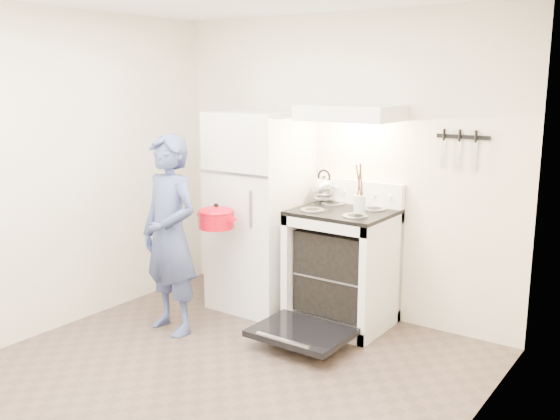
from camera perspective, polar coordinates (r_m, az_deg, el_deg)
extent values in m
plane|color=#504038|center=(4.27, -7.47, -15.67)|extent=(3.60, 3.60, 0.00)
cube|color=beige|center=(5.30, 5.44, 4.05)|extent=(3.20, 0.02, 2.50)
cube|color=white|center=(5.39, -1.86, -0.08)|extent=(0.70, 0.70, 1.70)
cube|color=white|center=(5.08, 5.70, -5.44)|extent=(0.76, 0.65, 0.92)
cube|color=black|center=(4.96, 5.81, -0.19)|extent=(0.76, 0.65, 0.03)
cube|color=white|center=(5.18, 7.39, 1.59)|extent=(0.76, 0.07, 0.20)
cube|color=black|center=(4.72, 1.98, -11.12)|extent=(0.70, 0.54, 0.04)
cube|color=gray|center=(5.09, 5.70, -5.65)|extent=(0.60, 0.52, 0.01)
cube|color=white|center=(4.92, 6.44, 8.82)|extent=(0.76, 0.50, 0.12)
cube|color=black|center=(4.82, 16.39, 6.44)|extent=(0.40, 0.02, 0.03)
cylinder|color=#906849|center=(5.13, 7.04, -5.37)|extent=(0.31, 0.31, 0.02)
cylinder|color=silver|center=(4.73, 7.28, 0.55)|extent=(0.11, 0.11, 0.13)
imported|color=navy|center=(4.91, -10.04, -2.28)|extent=(0.62, 0.45, 1.56)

